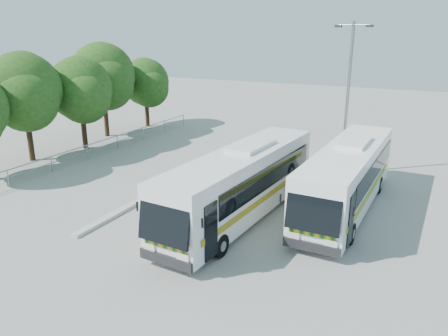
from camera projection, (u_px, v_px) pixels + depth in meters
The scene contains 10 objects.
ground at pixel (196, 199), 22.06m from camera, with size 100.00×100.00×0.00m, color gray.
kerb_divider at pixel (178, 180), 24.73m from camera, with size 0.40×16.00×0.15m, color #B2B2AD.
railing at pixel (98, 145), 29.53m from camera, with size 0.06×22.00×1.00m.
tree_far_b at pixel (24, 90), 27.29m from camera, with size 5.33×5.03×6.96m.
tree_far_c at pixel (81, 89), 30.32m from camera, with size 4.97×4.69×6.49m.
tree_far_d at pixel (103, 75), 33.81m from camera, with size 5.62×5.30×7.33m.
tree_far_e at pixel (146, 82), 37.63m from camera, with size 4.54×4.28×5.92m.
coach_main at pixel (241, 183), 19.37m from camera, with size 3.02×11.30×3.10m.
coach_adjacent at pixel (347, 176), 20.33m from camera, with size 2.54×10.98×3.03m.
lamppost at pixel (348, 93), 24.68m from camera, with size 2.11×0.53×8.65m.
Camera 1 is at (10.53, -17.71, 8.16)m, focal length 35.00 mm.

